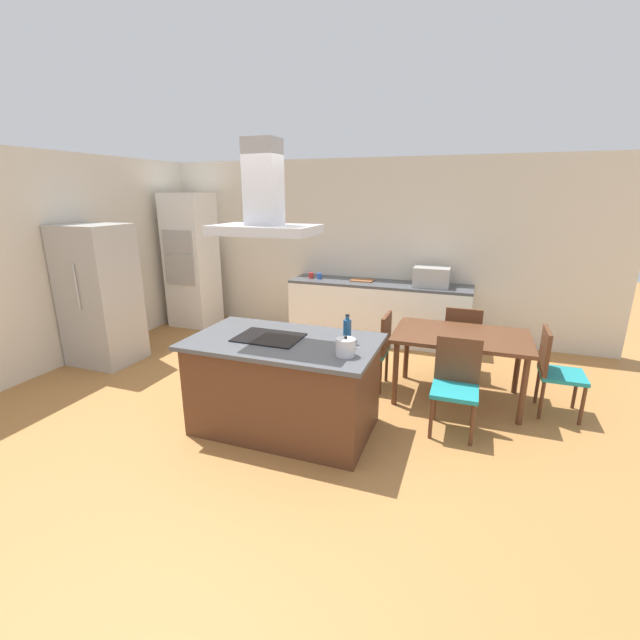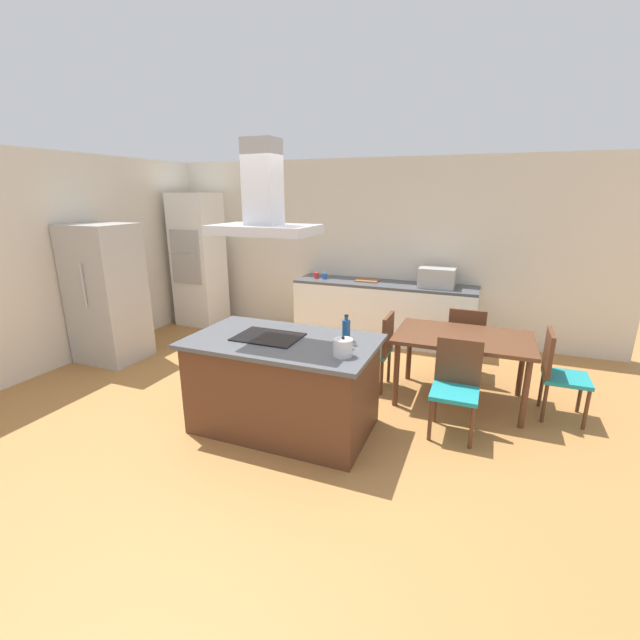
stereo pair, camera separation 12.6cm
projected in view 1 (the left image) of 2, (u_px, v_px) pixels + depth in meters
The scene contains 20 objects.
ground at pixel (333, 370), 5.56m from camera, with size 16.00×16.00×0.00m, color #AD753D.
wall_back at pixel (369, 249), 6.75m from camera, with size 7.20×0.10×2.70m, color beige.
wall_left at pixel (82, 258), 5.85m from camera, with size 0.10×8.80×2.70m, color beige.
kitchen_island at pixel (284, 384), 4.08m from camera, with size 1.74×1.02×0.90m.
cooktop at pixel (269, 337), 3.99m from camera, with size 0.60×0.44×0.01m, color black.
tea_kettle at pixel (346, 347), 3.54m from camera, with size 0.21×0.16×0.17m.
olive_oil_bottle at pixel (347, 329), 3.92m from camera, with size 0.07×0.07×0.24m.
back_counter at pixel (378, 311), 6.59m from camera, with size 2.71×0.62×0.90m.
countertop_microwave at pixel (432, 277), 6.17m from camera, with size 0.50×0.38×0.28m, color #B2AFAA.
coffee_mug_red at pixel (311, 275), 6.78m from camera, with size 0.08×0.08×0.09m, color red.
coffee_mug_blue at pixel (319, 276), 6.73m from camera, with size 0.08×0.08×0.09m, color #2D56B2.
cutting_board at pixel (362, 280), 6.59m from camera, with size 0.34×0.24×0.02m, color #995B33.
wall_oven_stack at pixel (192, 261), 7.23m from camera, with size 0.70×0.66×2.20m.
refrigerator at pixel (100, 295), 5.61m from camera, with size 0.80×0.73×1.82m.
dining_table at pixel (461, 342), 4.60m from camera, with size 1.40×0.90×0.75m.
chair_facing_back_wall at pixel (462, 337), 5.25m from camera, with size 0.42×0.42×0.89m.
chair_at_left_end at pixel (376, 346), 4.95m from camera, with size 0.42×0.42×0.89m.
chair_facing_island at pixel (456, 380), 4.05m from camera, with size 0.42×0.42×0.89m.
chair_at_right_end at pixel (554, 367), 4.35m from camera, with size 0.42×0.42×0.89m.
range_hood at pixel (264, 204), 3.65m from camera, with size 0.90×0.55×0.78m.
Camera 1 is at (1.60, -3.39, 2.20)m, focal length 24.14 mm.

